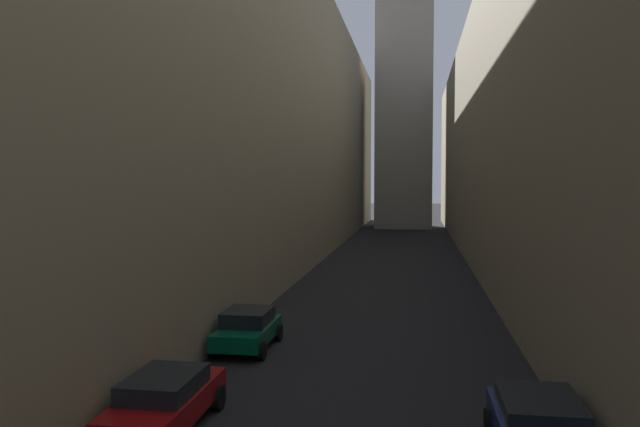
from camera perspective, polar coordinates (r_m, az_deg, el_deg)
name	(u,v)px	position (r m, az deg, el deg)	size (l,w,h in m)	color
ground_plane	(391,269)	(44.76, 6.49, -4.99)	(264.00, 264.00, 0.00)	black
building_block_left	(226,118)	(48.70, -8.53, 8.57)	(14.26, 108.00, 21.92)	gray
building_block_right	(554,134)	(47.38, 20.39, 6.80)	(11.35, 108.00, 19.00)	gray
parked_car_left_third	(165,400)	(16.65, -13.83, -16.07)	(1.94, 4.49, 1.43)	maroon
parked_car_left_far	(248,328)	(23.64, -6.57, -10.28)	(1.97, 3.93, 1.45)	#05472D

